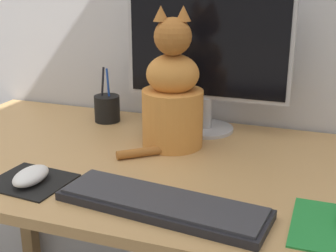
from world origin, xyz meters
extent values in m
cube|color=tan|center=(0.00, 0.00, 0.71)|extent=(1.49, 0.72, 0.02)
cube|color=olive|center=(-0.71, 0.32, 0.35)|extent=(0.05, 0.05, 0.69)
cylinder|color=#B2B2B7|center=(0.02, 0.27, 0.72)|extent=(0.17, 0.17, 0.01)
cylinder|color=#B2B2B7|center=(0.02, 0.27, 0.77)|extent=(0.04, 0.04, 0.09)
cube|color=#B2B2B7|center=(0.02, 0.27, 0.99)|extent=(0.49, 0.02, 0.34)
cube|color=black|center=(0.02, 0.26, 0.99)|extent=(0.46, 0.00, 0.31)
cube|color=black|center=(0.07, -0.24, 0.73)|extent=(0.45, 0.18, 0.02)
cube|color=#333338|center=(0.07, -0.24, 0.74)|extent=(0.43, 0.16, 0.01)
cube|color=black|center=(-0.26, -0.22, 0.72)|extent=(0.19, 0.17, 0.00)
ellipsoid|color=white|center=(-0.25, -0.23, 0.74)|extent=(0.06, 0.11, 0.03)
cylinder|color=#D6893D|center=(-0.03, 0.12, 0.80)|extent=(0.21, 0.21, 0.16)
ellipsoid|color=#D6893D|center=(-0.03, 0.12, 0.92)|extent=(0.17, 0.16, 0.11)
sphere|color=#A36028|center=(-0.02, 0.10, 1.02)|extent=(0.13, 0.13, 0.10)
cone|color=#A36028|center=(-0.05, 0.09, 1.08)|extent=(0.05, 0.05, 0.04)
cone|color=#A36028|center=(0.00, 0.11, 1.08)|extent=(0.05, 0.05, 0.04)
cylinder|color=#A36028|center=(-0.04, 0.04, 0.73)|extent=(0.18, 0.16, 0.02)
cylinder|color=black|center=(-0.30, 0.25, 0.76)|extent=(0.08, 0.08, 0.08)
cylinder|color=#1E47B2|center=(-0.29, 0.25, 0.82)|extent=(0.01, 0.02, 0.14)
cylinder|color=black|center=(-0.31, 0.25, 0.82)|extent=(0.01, 0.03, 0.14)
camera|label=1|loc=(0.37, -1.04, 1.19)|focal=50.00mm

